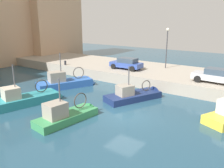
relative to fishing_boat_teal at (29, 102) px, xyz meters
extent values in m
plane|color=navy|center=(2.63, -8.17, -0.13)|extent=(80.00, 80.00, 0.00)
cube|color=#9E9384|center=(14.13, -8.17, 0.47)|extent=(9.00, 56.00, 1.20)
cube|color=teal|center=(-0.31, 0.08, -0.13)|extent=(5.97, 3.23, 1.48)
cone|color=teal|center=(2.78, -0.72, -0.13)|extent=(1.29, 1.85, 1.68)
cube|color=#B2A893|center=(-0.31, 0.08, 0.54)|extent=(5.71, 3.02, 0.08)
cube|color=#B7AD99|center=(-1.30, 0.33, 1.08)|extent=(1.52, 1.57, 1.00)
cylinder|color=#4C4C51|center=(-0.94, 0.24, 1.98)|extent=(0.10, 0.10, 2.88)
torus|color=#3F3833|center=(1.23, -0.32, 1.22)|extent=(1.13, 0.36, 1.15)
sphere|color=white|center=(-1.70, 1.50, 0.09)|extent=(0.32, 0.32, 0.32)
cube|color=navy|center=(6.13, -6.79, -0.13)|extent=(5.50, 3.83, 1.14)
cone|color=navy|center=(8.82, -7.99, -0.13)|extent=(1.51, 1.91, 1.69)
cube|color=#B2A893|center=(6.13, -6.79, 0.39)|extent=(5.25, 3.61, 0.08)
cube|color=gray|center=(5.32, -6.42, 0.89)|extent=(1.65, 1.59, 0.92)
cylinder|color=#4C4C51|center=(5.67, -6.58, 1.68)|extent=(0.10, 0.10, 2.60)
torus|color=#3F3833|center=(7.46, -7.38, 0.99)|extent=(0.94, 0.48, 0.99)
sphere|color=white|center=(5.13, -5.21, 0.04)|extent=(0.32, 0.32, 0.32)
sphere|color=white|center=(5.47, -13.51, 0.06)|extent=(0.32, 0.32, 0.32)
cube|color=#388951|center=(-0.61, -5.28, -0.13)|extent=(4.83, 2.18, 1.11)
cone|color=#388951|center=(2.05, -5.61, -0.13)|extent=(1.07, 1.55, 1.45)
cube|color=#9E7A51|center=(-0.61, -5.28, 0.37)|extent=(4.63, 2.03, 0.08)
cube|color=gray|center=(-1.48, -5.17, 0.95)|extent=(1.50, 1.34, 1.07)
cylinder|color=#4C4C51|center=(-1.07, -5.22, 1.73)|extent=(0.10, 0.10, 2.71)
torus|color=#3F3833|center=(0.69, -5.44, 1.08)|extent=(1.19, 0.23, 1.19)
sphere|color=white|center=(-1.89, -4.23, 0.04)|extent=(0.32, 0.32, 0.32)
cube|color=#2D60B7|center=(5.34, 1.11, -0.13)|extent=(5.97, 4.04, 1.50)
cone|color=#2D60B7|center=(8.27, -0.18, -0.13)|extent=(1.51, 1.92, 1.70)
cube|color=#896B4C|center=(5.34, 1.11, 0.55)|extent=(5.70, 3.81, 0.08)
cube|color=gray|center=(4.57, 1.46, 1.13)|extent=(1.96, 1.78, 1.08)
cylinder|color=#4C4C51|center=(5.01, 1.26, 2.07)|extent=(0.10, 0.10, 3.05)
torus|color=#3F3833|center=(6.80, 0.47, 1.29)|extent=(1.19, 0.58, 1.26)
sphere|color=white|center=(4.20, 2.76, 0.10)|extent=(0.32, 0.32, 0.32)
cube|color=#B7B7BC|center=(11.75, -12.52, 1.63)|extent=(1.89, 4.46, 0.57)
cube|color=#384756|center=(11.73, -12.74, 2.19)|extent=(1.58, 2.53, 0.54)
cylinder|color=black|center=(11.02, -10.99, 1.39)|extent=(0.26, 0.65, 0.64)
cylinder|color=black|center=(12.65, -11.09, 1.39)|extent=(0.26, 0.65, 0.64)
cube|color=#334C9E|center=(12.32, -2.17, 1.62)|extent=(1.74, 3.88, 0.56)
cube|color=#384756|center=(12.33, -2.36, 2.17)|extent=(1.50, 2.18, 0.53)
cylinder|color=black|center=(11.47, -0.88, 1.39)|extent=(0.23, 0.64, 0.64)
cylinder|color=black|center=(13.12, -0.85, 1.39)|extent=(0.23, 0.64, 0.64)
cylinder|color=black|center=(11.52, -3.50, 1.39)|extent=(0.23, 0.64, 0.64)
cylinder|color=black|center=(13.18, -3.46, 1.39)|extent=(0.23, 0.64, 0.64)
cylinder|color=#2D2D33|center=(9.98, 5.83, 1.35)|extent=(0.28, 0.28, 0.55)
cylinder|color=#38383D|center=(15.63, -5.83, 3.32)|extent=(0.12, 0.12, 4.50)
sphere|color=#F2EACC|center=(15.63, -5.83, 5.72)|extent=(0.36, 0.36, 0.36)
cube|color=tan|center=(18.01, 17.76, 6.63)|extent=(10.00, 6.40, 13.51)
cube|color=tan|center=(10.55, 20.35, 6.19)|extent=(7.25, 7.78, 12.64)
camera|label=1|loc=(-11.25, -16.77, 6.87)|focal=37.39mm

